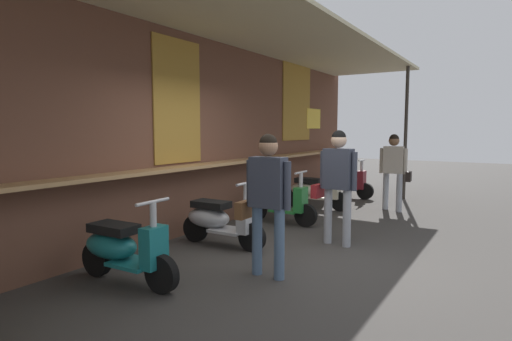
{
  "coord_description": "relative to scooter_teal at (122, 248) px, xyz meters",
  "views": [
    {
      "loc": [
        -4.66,
        -2.53,
        1.69
      ],
      "look_at": [
        1.3,
        1.23,
        0.99
      ],
      "focal_mm": 28.9,
      "sensor_mm": 36.0,
      "label": 1
    }
  ],
  "objects": [
    {
      "name": "market_stall_facade",
      "position": [
        1.72,
        0.77,
        1.52
      ],
      "size": [
        13.61,
        2.51,
        3.44
      ],
      "color": "brown",
      "rests_on": "ground_plane"
    },
    {
      "name": "scooter_teal",
      "position": [
        0.0,
        0.0,
        0.0
      ],
      "size": [
        0.46,
        1.4,
        0.97
      ],
      "rotation": [
        0.0,
        0.0,
        -1.53
      ],
      "color": "#197075",
      "rests_on": "ground_plane"
    },
    {
      "name": "scooter_green",
      "position": [
        3.46,
        0.0,
        0.0
      ],
      "size": [
        0.46,
        1.4,
        0.97
      ],
      "rotation": [
        0.0,
        0.0,
        -1.54
      ],
      "color": "#237533",
      "rests_on": "ground_plane"
    },
    {
      "name": "scooter_maroon",
      "position": [
        6.81,
        0.0,
        0.0
      ],
      "size": [
        0.46,
        1.4,
        0.97
      ],
      "rotation": [
        0.0,
        0.0,
        -1.56
      ],
      "color": "maroon",
      "rests_on": "ground_plane"
    },
    {
      "name": "scooter_cream",
      "position": [
        5.09,
        -0.0,
        0.0
      ],
      "size": [
        0.49,
        1.4,
        0.97
      ],
      "rotation": [
        0.0,
        0.0,
        -1.5
      ],
      "color": "beige",
      "rests_on": "ground_plane"
    },
    {
      "name": "shopper_browsing",
      "position": [
        5.76,
        -1.5,
        0.57
      ],
      "size": [
        0.32,
        0.64,
        1.6
      ],
      "rotation": [
        0.0,
        0.0,
        0.1
      ],
      "color": "#999EA8",
      "rests_on": "ground_plane"
    },
    {
      "name": "scooter_silver",
      "position": [
        1.73,
        0.0,
        0.0
      ],
      "size": [
        0.46,
        1.4,
        0.97
      ],
      "rotation": [
        0.0,
        0.0,
        -1.54
      ],
      "color": "#B2B5BA",
      "rests_on": "ground_plane"
    },
    {
      "name": "ground_plane",
      "position": [
        1.71,
        -1.08,
        -0.39
      ],
      "size": [
        38.12,
        38.12,
        0.0
      ],
      "primitive_type": "plane",
      "color": "#383533"
    },
    {
      "name": "shopper_passing",
      "position": [
        2.7,
        -1.44,
        0.64
      ],
      "size": [
        0.27,
        0.66,
        1.68
      ],
      "rotation": [
        0.0,
        0.0,
        3.07
      ],
      "color": "#999EA8",
      "rests_on": "ground_plane"
    },
    {
      "name": "shopper_with_handbag",
      "position": [
        1.02,
        -1.25,
        0.61
      ],
      "size": [
        0.27,
        0.65,
        1.64
      ],
      "rotation": [
        0.0,
        0.0,
        3.17
      ],
      "color": "slate",
      "rests_on": "ground_plane"
    }
  ]
}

